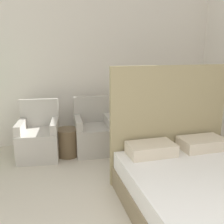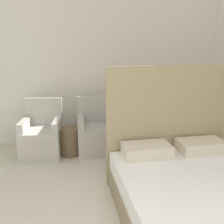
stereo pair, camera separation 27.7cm
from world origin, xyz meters
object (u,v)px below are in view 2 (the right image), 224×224
(bed, at_px, (206,202))
(side_table, at_px, (70,141))
(armchair_near_window_left, at_px, (42,138))
(armchair_near_window_right, at_px, (96,135))

(bed, bearing_deg, side_table, 120.73)
(armchair_near_window_left, height_order, side_table, armchair_near_window_left)
(bed, bearing_deg, armchair_near_window_left, 128.22)
(armchair_near_window_left, distance_m, armchair_near_window_right, 0.89)
(armchair_near_window_right, bearing_deg, side_table, -169.15)
(side_table, bearing_deg, armchair_near_window_left, 172.22)
(bed, xyz_separation_m, side_table, (-1.22, 2.05, -0.06))
(bed, distance_m, side_table, 2.38)
(bed, xyz_separation_m, armchair_near_window_left, (-1.66, 2.11, 0.00))
(armchair_near_window_right, bearing_deg, armchair_near_window_left, -176.86)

